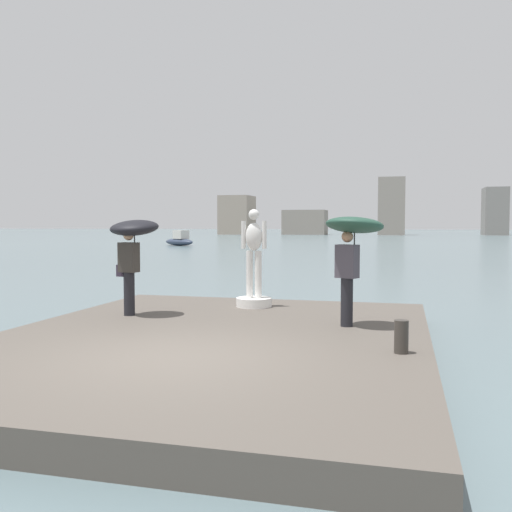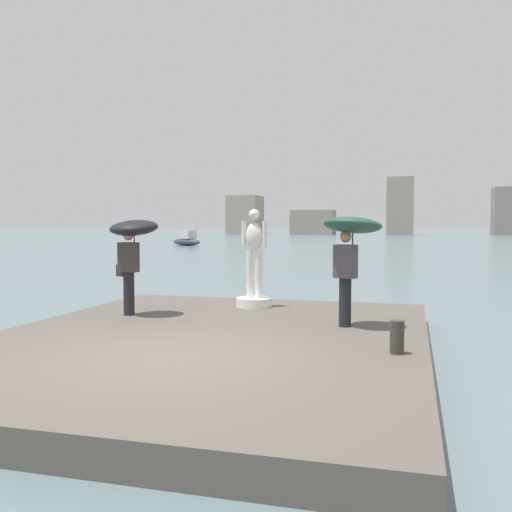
{
  "view_description": "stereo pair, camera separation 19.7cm",
  "coord_description": "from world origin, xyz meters",
  "px_view_note": "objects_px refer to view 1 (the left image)",
  "views": [
    {
      "loc": [
        3.12,
        -7.35,
        2.25
      ],
      "look_at": [
        0.0,
        4.69,
        1.55
      ],
      "focal_mm": 39.95,
      "sensor_mm": 36.0,
      "label": 1
    },
    {
      "loc": [
        3.31,
        -7.3,
        2.25
      ],
      "look_at": [
        0.0,
        4.69,
        1.55
      ],
      "focal_mm": 39.95,
      "sensor_mm": 36.0,
      "label": 2
    }
  ],
  "objects_px": {
    "onlooker_right": "(352,239)",
    "boat_mid": "(180,240)",
    "statue_white_figure": "(254,274)",
    "onlooker_left": "(133,240)",
    "mooring_bollard": "(401,337)"
  },
  "relations": [
    {
      "from": "onlooker_right",
      "to": "boat_mid",
      "type": "distance_m",
      "value": 50.14
    },
    {
      "from": "onlooker_left",
      "to": "boat_mid",
      "type": "xyz_separation_m",
      "value": [
        -17.34,
        45.01,
        -1.38
      ]
    },
    {
      "from": "statue_white_figure",
      "to": "mooring_bollard",
      "type": "bearing_deg",
      "value": -50.66
    },
    {
      "from": "onlooker_right",
      "to": "boat_mid",
      "type": "bearing_deg",
      "value": 115.69
    },
    {
      "from": "onlooker_left",
      "to": "boat_mid",
      "type": "relative_size",
      "value": 0.44
    },
    {
      "from": "statue_white_figure",
      "to": "mooring_bollard",
      "type": "relative_size",
      "value": 4.56
    },
    {
      "from": "statue_white_figure",
      "to": "boat_mid",
      "type": "xyz_separation_m",
      "value": [
        -19.39,
        43.21,
        -0.57
      ]
    },
    {
      "from": "onlooker_right",
      "to": "mooring_bollard",
      "type": "distance_m",
      "value": 2.54
    },
    {
      "from": "onlooker_right",
      "to": "boat_mid",
      "type": "height_order",
      "value": "onlooker_right"
    },
    {
      "from": "onlooker_right",
      "to": "onlooker_left",
      "type": "bearing_deg",
      "value": 177.88
    },
    {
      "from": "statue_white_figure",
      "to": "onlooker_right",
      "type": "relative_size",
      "value": 1.07
    },
    {
      "from": "onlooker_right",
      "to": "boat_mid",
      "type": "xyz_separation_m",
      "value": [
        -21.73,
        45.17,
        -1.43
      ]
    },
    {
      "from": "statue_white_figure",
      "to": "onlooker_left",
      "type": "height_order",
      "value": "statue_white_figure"
    },
    {
      "from": "onlooker_left",
      "to": "boat_mid",
      "type": "distance_m",
      "value": 48.25
    },
    {
      "from": "mooring_bollard",
      "to": "onlooker_left",
      "type": "bearing_deg",
      "value": 158.01
    }
  ]
}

